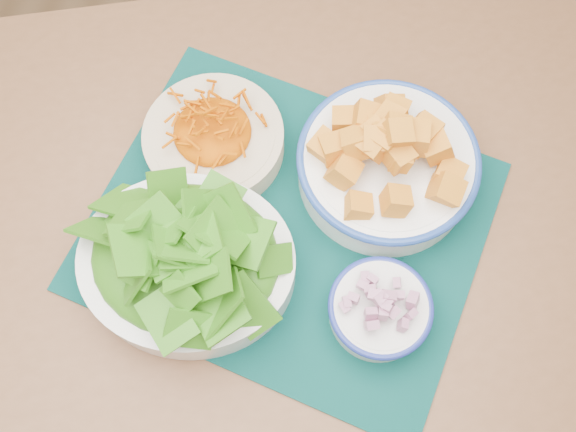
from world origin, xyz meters
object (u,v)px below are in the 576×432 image
(carrot_bowl, at_px, (213,136))
(placemat, at_px, (288,225))
(lettuce_bowl, at_px, (186,259))
(onion_bowl, at_px, (380,308))
(squash_bowl, at_px, (389,158))
(table, at_px, (218,268))

(carrot_bowl, bearing_deg, placemat, -38.33)
(placemat, distance_m, lettuce_bowl, 0.15)
(carrot_bowl, xyz_separation_m, onion_bowl, (0.25, -0.19, -0.00))
(carrot_bowl, distance_m, onion_bowl, 0.31)
(onion_bowl, bearing_deg, placemat, 143.01)
(carrot_bowl, height_order, lettuce_bowl, lettuce_bowl)
(placemat, xyz_separation_m, squash_bowl, (0.11, 0.09, 0.06))
(table, bearing_deg, squash_bowl, 14.41)
(lettuce_bowl, distance_m, onion_bowl, 0.24)
(carrot_bowl, xyz_separation_m, squash_bowl, (0.23, -0.00, 0.02))
(squash_bowl, relative_size, onion_bowl, 1.74)
(table, height_order, placemat, placemat)
(table, height_order, squash_bowl, squash_bowl)
(squash_bowl, height_order, onion_bowl, squash_bowl)
(squash_bowl, distance_m, lettuce_bowl, 0.28)
(onion_bowl, bearing_deg, lettuce_bowl, 176.96)
(placemat, bearing_deg, lettuce_bowl, -129.07)
(squash_bowl, distance_m, onion_bowl, 0.19)
(squash_bowl, xyz_separation_m, onion_bowl, (0.02, -0.19, -0.03))
(squash_bowl, bearing_deg, carrot_bowl, 179.47)
(table, distance_m, placemat, 0.14)
(table, distance_m, squash_bowl, 0.29)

